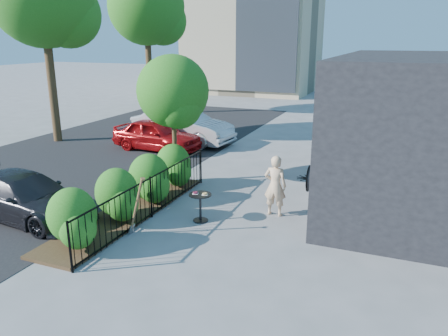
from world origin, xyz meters
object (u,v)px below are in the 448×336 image
at_px(patio_tree, 174,96).
at_px(cafe_table, 200,202).
at_px(street_tree_far, 147,11).
at_px(car_red, 157,135).
at_px(shovel, 136,209).
at_px(woman, 275,186).
at_px(street_tree_near, 43,1).
at_px(car_darkgrey, 24,197).
at_px(car_silver, 183,126).

xyz_separation_m(patio_tree, cafe_table, (2.00, -2.50, -2.27)).
relative_size(street_tree_far, car_red, 2.20).
xyz_separation_m(patio_tree, car_red, (-2.75, 3.45, -2.12)).
bearing_deg(shovel, car_red, 117.12).
height_order(street_tree_far, woman, street_tree_far).
xyz_separation_m(street_tree_near, car_darkgrey, (5.48, -7.20, -5.34)).
bearing_deg(street_tree_far, woman, -48.08).
distance_m(street_tree_far, shovel, 18.13).
distance_m(car_red, car_silver, 1.61).
bearing_deg(cafe_table, shovel, -127.55).
distance_m(cafe_table, car_silver, 8.69).
height_order(cafe_table, car_silver, car_silver).
xyz_separation_m(shovel, car_silver, (-3.34, 8.83, 0.10)).
xyz_separation_m(street_tree_near, street_tree_far, (0.00, 8.00, 0.00)).
bearing_deg(car_darkgrey, woman, -61.08).
height_order(street_tree_near, woman, street_tree_near).
height_order(patio_tree, shovel, patio_tree).
distance_m(cafe_table, shovel, 1.68).
bearing_deg(cafe_table, car_silver, 120.17).
bearing_deg(street_tree_near, patio_tree, -22.57).
relative_size(street_tree_far, woman, 5.16).
xyz_separation_m(car_red, car_silver, (0.39, 1.56, 0.11)).
bearing_deg(street_tree_near, cafe_table, -30.42).
bearing_deg(car_silver, car_darkgrey, -172.74).
distance_m(patio_tree, street_tree_near, 8.92).
xyz_separation_m(cafe_table, woman, (1.62, 1.09, 0.30)).
xyz_separation_m(patio_tree, car_silver, (-2.36, 5.01, -2.01)).
bearing_deg(street_tree_near, car_silver, 18.73).
bearing_deg(street_tree_far, patio_tree, -55.49).
bearing_deg(street_tree_near, car_red, 2.93).
relative_size(shovel, car_silver, 0.32).
bearing_deg(street_tree_far, car_darkgrey, -70.18).
xyz_separation_m(woman, car_silver, (-5.98, 6.41, -0.05)).
xyz_separation_m(patio_tree, woman, (3.62, -1.41, -1.96)).
distance_m(street_tree_near, car_darkgrey, 10.51).
distance_m(patio_tree, woman, 4.35).
bearing_deg(car_red, car_silver, -9.30).
bearing_deg(street_tree_near, car_darkgrey, -52.74).
bearing_deg(woman, car_darkgrey, 23.78).
bearing_deg(woman, car_red, -37.54).
bearing_deg(shovel, woman, 42.49).
distance_m(street_tree_far, cafe_table, 17.64).
distance_m(street_tree_near, street_tree_far, 8.00).
xyz_separation_m(street_tree_far, car_red, (4.95, -7.75, -5.28)).
bearing_deg(cafe_table, car_darkgrey, -160.35).
relative_size(patio_tree, car_darkgrey, 0.98).
bearing_deg(street_tree_near, street_tree_far, 90.00).
bearing_deg(street_tree_near, woman, -22.14).
xyz_separation_m(street_tree_near, shovel, (8.68, -7.02, -5.27)).
bearing_deg(patio_tree, street_tree_near, 157.43).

